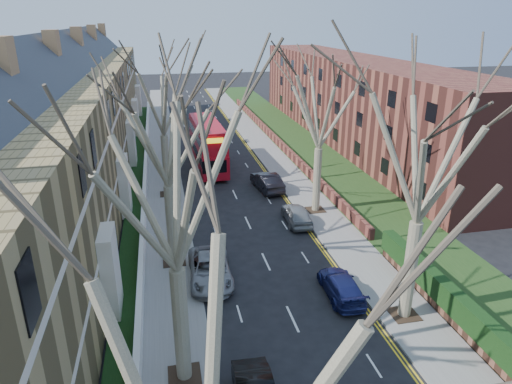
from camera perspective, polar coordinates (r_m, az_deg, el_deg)
pavement_left at (r=50.83m, az=-11.64°, el=4.07°), size 3.00×102.00×0.12m
pavement_right at (r=52.21m, az=1.66°, el=4.95°), size 3.00×102.00×0.12m
terrace_left at (r=42.42m, az=-22.41°, el=7.22°), size 9.70×78.00×13.60m
flats_right at (r=58.46m, az=11.97°, el=11.21°), size 13.97×54.00×10.00m
front_wall_left at (r=43.07m, az=-13.67°, el=1.59°), size 0.30×78.00×1.00m
grass_verge_right at (r=53.39m, az=6.38°, el=5.29°), size 6.00×102.00×0.06m
tree_left_mid at (r=16.50m, az=-10.74°, el=3.14°), size 10.50×10.50×14.71m
tree_left_far at (r=26.27m, az=-11.45°, el=9.03°), size 10.15×10.15×14.22m
tree_left_dist at (r=38.05m, az=-11.91°, el=13.11°), size 10.50×10.50×14.71m
tree_right_mid at (r=21.76m, az=20.76°, el=6.48°), size 10.50×10.50×14.71m
tree_right_far at (r=34.20m, az=8.17°, el=11.95°), size 10.15×10.15×14.22m
double_decker_bus at (r=46.83m, az=-6.06°, el=5.75°), size 3.05×11.06×4.60m
car_left_far at (r=27.19m, az=-5.76°, el=-9.58°), size 2.59×5.29×1.45m
car_right_near at (r=26.15m, az=10.60°, el=-11.44°), size 1.98×4.46×1.27m
car_right_mid at (r=34.33m, az=5.11°, el=-2.76°), size 1.84×4.26×1.43m
car_right_far at (r=40.73m, az=1.39°, el=1.34°), size 2.25×5.00×1.59m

